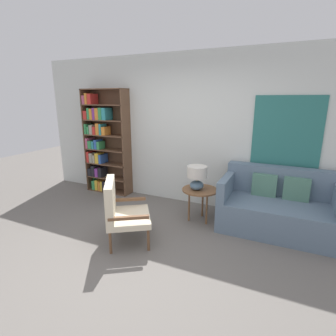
{
  "coord_description": "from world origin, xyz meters",
  "views": [
    {
      "loc": [
        1.63,
        -2.43,
        1.92
      ],
      "look_at": [
        0.02,
        1.05,
        0.9
      ],
      "focal_mm": 28.0,
      "sensor_mm": 36.0,
      "label": 1
    }
  ],
  "objects_px": {
    "bookshelf": "(102,142)",
    "armchair": "(120,208)",
    "table_lamp": "(197,176)",
    "side_table": "(200,192)",
    "couch": "(277,208)"
  },
  "relations": [
    {
      "from": "bookshelf",
      "to": "side_table",
      "type": "bearing_deg",
      "value": -12.72
    },
    {
      "from": "armchair",
      "to": "couch",
      "type": "bearing_deg",
      "value": 33.93
    },
    {
      "from": "bookshelf",
      "to": "armchair",
      "type": "relative_size",
      "value": 2.39
    },
    {
      "from": "side_table",
      "to": "table_lamp",
      "type": "xyz_separation_m",
      "value": [
        -0.04,
        -0.04,
        0.28
      ]
    },
    {
      "from": "couch",
      "to": "side_table",
      "type": "distance_m",
      "value": 1.18
    },
    {
      "from": "bookshelf",
      "to": "table_lamp",
      "type": "height_order",
      "value": "bookshelf"
    },
    {
      "from": "bookshelf",
      "to": "table_lamp",
      "type": "bearing_deg",
      "value": -13.99
    },
    {
      "from": "armchair",
      "to": "table_lamp",
      "type": "xyz_separation_m",
      "value": [
        0.74,
        1.02,
        0.28
      ]
    },
    {
      "from": "bookshelf",
      "to": "couch",
      "type": "bearing_deg",
      "value": -4.83
    },
    {
      "from": "couch",
      "to": "table_lamp",
      "type": "bearing_deg",
      "value": -167.19
    },
    {
      "from": "bookshelf",
      "to": "armchair",
      "type": "height_order",
      "value": "bookshelf"
    },
    {
      "from": "side_table",
      "to": "bookshelf",
      "type": "bearing_deg",
      "value": 167.28
    },
    {
      "from": "couch",
      "to": "table_lamp",
      "type": "xyz_separation_m",
      "value": [
        -1.19,
        -0.27,
        0.43
      ]
    },
    {
      "from": "bookshelf",
      "to": "side_table",
      "type": "xyz_separation_m",
      "value": [
        2.29,
        -0.52,
        -0.56
      ]
    },
    {
      "from": "couch",
      "to": "bookshelf",
      "type": "bearing_deg",
      "value": 175.17
    }
  ]
}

